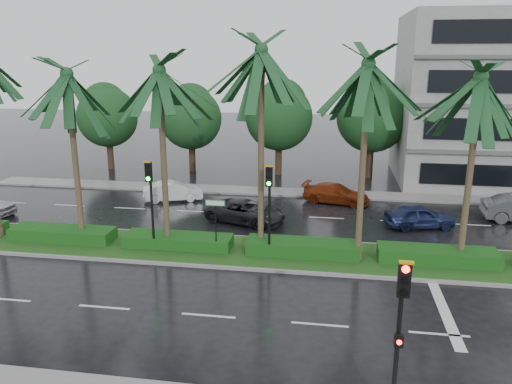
% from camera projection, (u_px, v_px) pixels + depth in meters
% --- Properties ---
extents(ground, '(120.00, 120.00, 0.00)m').
position_uv_depth(ground, '(235.00, 261.00, 22.77)').
color(ground, black).
rests_on(ground, ground).
extents(far_sidewalk, '(40.00, 2.00, 0.12)m').
position_uv_depth(far_sidewalk, '(269.00, 192.00, 34.19)').
color(far_sidewalk, gray).
rests_on(far_sidewalk, ground).
extents(median, '(36.00, 4.00, 0.15)m').
position_uv_depth(median, '(239.00, 251.00, 23.70)').
color(median, gray).
rests_on(median, ground).
extents(hedge, '(35.20, 1.40, 0.60)m').
position_uv_depth(hedge, '(239.00, 244.00, 23.60)').
color(hedge, '#154213').
rests_on(hedge, median).
extents(lane_markings, '(34.00, 13.06, 0.01)m').
position_uv_depth(lane_markings, '(301.00, 269.00, 21.91)').
color(lane_markings, silver).
rests_on(lane_markings, ground).
extents(palm_row, '(26.30, 4.20, 10.10)m').
position_uv_depth(palm_row, '(210.00, 79.00, 21.79)').
color(palm_row, '#453627').
rests_on(palm_row, median).
extents(signal_near, '(0.34, 0.45, 4.36)m').
position_uv_depth(signal_near, '(399.00, 332.00, 12.26)').
color(signal_near, black).
rests_on(signal_near, near_sidewalk).
extents(signal_median_left, '(0.34, 0.42, 4.36)m').
position_uv_depth(signal_median_left, '(150.00, 193.00, 22.86)').
color(signal_median_left, black).
rests_on(signal_median_left, median).
extents(signal_median_right, '(0.34, 0.42, 4.36)m').
position_uv_depth(signal_median_right, '(269.00, 198.00, 22.04)').
color(signal_median_right, black).
rests_on(signal_median_right, median).
extents(street_sign, '(0.95, 0.09, 2.60)m').
position_uv_depth(street_sign, '(215.00, 213.00, 22.82)').
color(street_sign, black).
rests_on(street_sign, median).
extents(bg_trees, '(32.64, 5.32, 7.68)m').
position_uv_depth(bg_trees, '(276.00, 115.00, 38.34)').
color(bg_trees, '#312716').
rests_on(bg_trees, ground).
extents(car_white, '(2.49, 3.99, 1.24)m').
position_uv_depth(car_white, '(173.00, 191.00, 32.13)').
color(car_white, silver).
rests_on(car_white, ground).
extents(car_darkgrey, '(3.32, 4.96, 1.26)m').
position_uv_depth(car_darkgrey, '(246.00, 212.00, 27.91)').
color(car_darkgrey, black).
rests_on(car_darkgrey, ground).
extents(car_red, '(2.60, 4.47, 1.22)m').
position_uv_depth(car_red, '(336.00, 193.00, 31.66)').
color(car_red, maroon).
rests_on(car_red, ground).
extents(car_blue, '(2.37, 3.99, 1.27)m').
position_uv_depth(car_blue, '(420.00, 216.00, 27.07)').
color(car_blue, navy).
rests_on(car_blue, ground).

